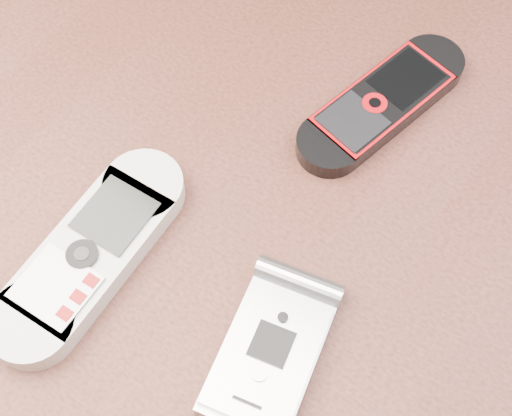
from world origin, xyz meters
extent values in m
cube|color=black|center=(0.00, 0.00, 0.73)|extent=(1.20, 0.80, 0.03)
cube|color=black|center=(-0.54, 0.34, 0.36)|extent=(0.06, 0.06, 0.71)
cube|color=silver|center=(-0.07, -0.09, 0.76)|extent=(0.06, 0.17, 0.02)
cube|color=black|center=(0.03, 0.13, 0.76)|extent=(0.09, 0.17, 0.02)
cube|color=#BBBBC0|center=(0.07, -0.08, 0.76)|extent=(0.08, 0.12, 0.02)
camera|label=1|loc=(0.14, -0.19, 1.19)|focal=50.00mm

